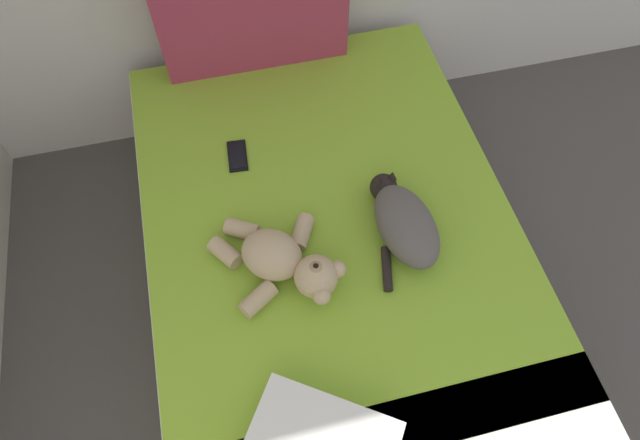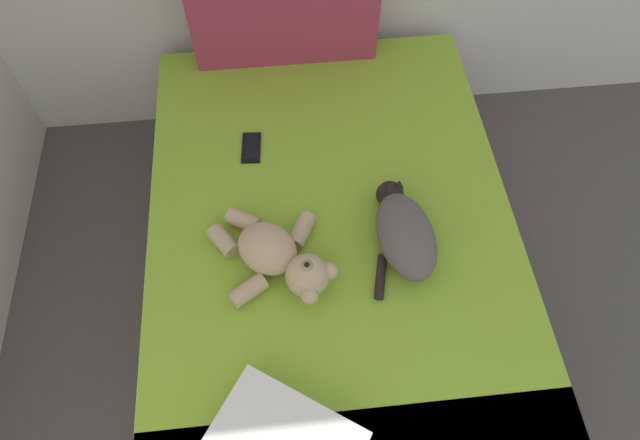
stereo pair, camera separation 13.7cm
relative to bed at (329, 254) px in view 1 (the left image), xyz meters
The scene contains 5 objects.
bed is the anchor object (origin of this frame).
patterned_cushion 1.02m from the bed, 96.49° to the left, with size 0.77×0.14×0.51m.
cat 0.42m from the bed, 25.41° to the right, with size 0.25×0.43×0.15m.
teddy_bear 0.41m from the bed, 141.17° to the right, with size 0.44×0.42×0.16m.
cell_phone 0.53m from the bed, 127.14° to the left, with size 0.08×0.15×0.01m.
Camera 1 is at (1.08, 1.89, 2.21)m, focal length 31.24 mm.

